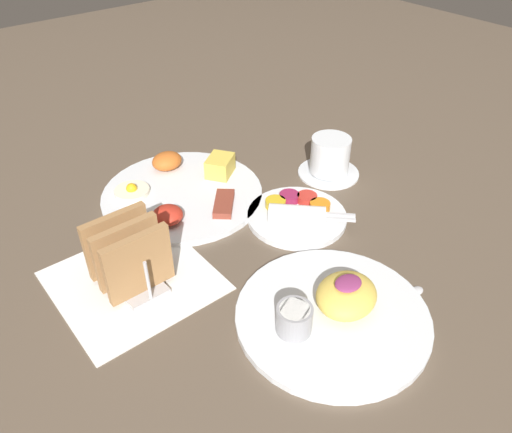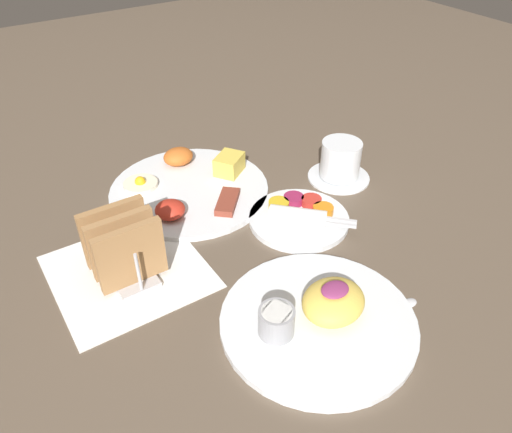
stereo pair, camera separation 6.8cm
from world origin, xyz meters
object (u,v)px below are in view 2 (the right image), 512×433
(plate_condiments, at_px, (299,216))
(coffee_cup, at_px, (340,162))
(plate_breakfast, at_px, (190,186))
(plate_foreground, at_px, (319,316))
(toast_rack, at_px, (123,246))

(plate_condiments, height_order, coffee_cup, coffee_cup)
(plate_breakfast, xyz_separation_m, plate_foreground, (-0.00, -0.38, 0.00))
(plate_breakfast, distance_m, toast_rack, 0.24)
(plate_condiments, height_order, plate_foreground, plate_foreground)
(plate_breakfast, height_order, plate_condiments, plate_breakfast)
(plate_foreground, bearing_deg, toast_rack, 126.99)
(plate_breakfast, relative_size, coffee_cup, 2.46)
(plate_condiments, distance_m, coffee_cup, 0.17)
(plate_condiments, xyz_separation_m, coffee_cup, (0.15, 0.07, 0.02))
(plate_condiments, height_order, toast_rack, toast_rack)
(plate_breakfast, bearing_deg, plate_condiments, -58.59)
(plate_breakfast, height_order, toast_rack, toast_rack)
(plate_breakfast, bearing_deg, plate_foreground, -90.16)
(plate_condiments, bearing_deg, plate_foreground, -120.59)
(toast_rack, xyz_separation_m, coffee_cup, (0.44, 0.03, -0.02))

